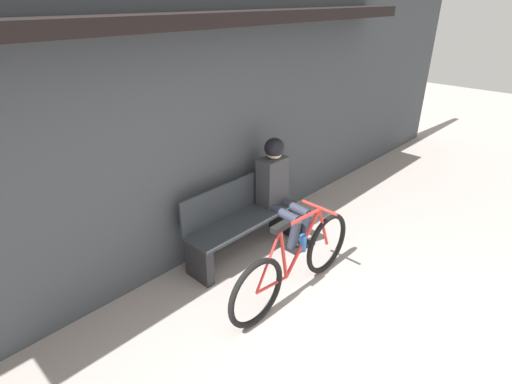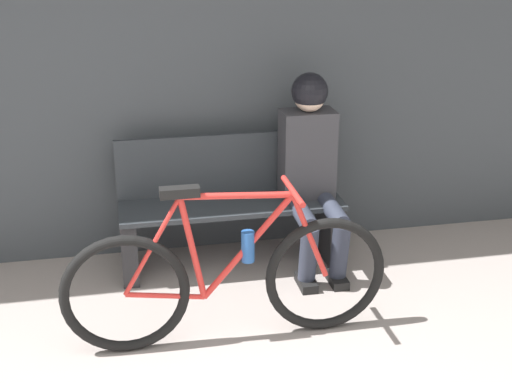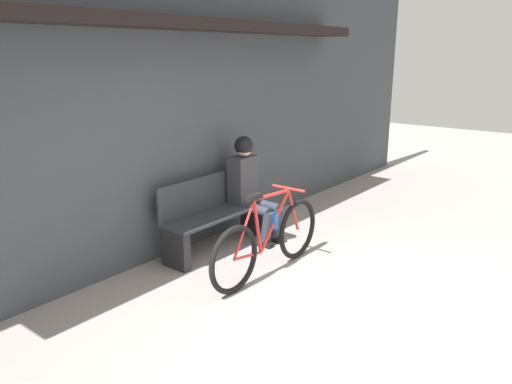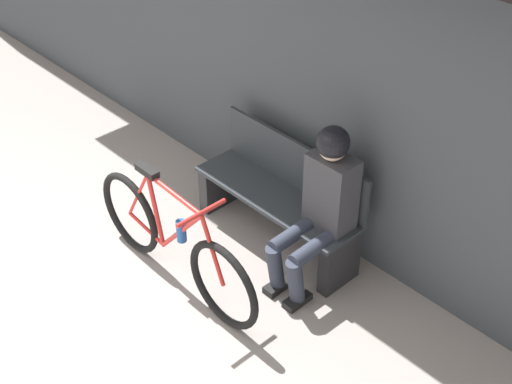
{
  "view_description": "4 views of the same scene",
  "coord_description": "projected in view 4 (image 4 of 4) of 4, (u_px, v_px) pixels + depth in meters",
  "views": [
    {
      "loc": [
        -2.15,
        -0.45,
        2.68
      ],
      "look_at": [
        0.4,
        1.98,
        0.94
      ],
      "focal_mm": 28.0,
      "sensor_mm": 36.0,
      "label": 1
    },
    {
      "loc": [
        -0.15,
        -1.86,
        2.16
      ],
      "look_at": [
        0.6,
        1.79,
        0.71
      ],
      "focal_mm": 50.0,
      "sensor_mm": 36.0,
      "label": 2
    },
    {
      "loc": [
        -3.44,
        -1.41,
        2.22
      ],
      "look_at": [
        0.69,
        1.85,
        0.74
      ],
      "focal_mm": 35.0,
      "sensor_mm": 36.0,
      "label": 3
    },
    {
      "loc": [
        3.59,
        -0.77,
        3.67
      ],
      "look_at": [
        0.63,
        2.01,
        0.67
      ],
      "focal_mm": 50.0,
      "sensor_mm": 36.0,
      "label": 4
    }
  ],
  "objects": [
    {
      "name": "park_bench_near",
      "position": [
        280.0,
        199.0,
        5.46
      ],
      "size": [
        1.43,
        0.42,
        0.85
      ],
      "color": "#2D3338",
      "rests_on": "ground_plane"
    },
    {
      "name": "storefront_wall",
      "position": [
        264.0,
        8.0,
        5.2
      ],
      "size": [
        12.0,
        0.56,
        3.2
      ],
      "color": "#3D4247",
      "rests_on": "ground_plane"
    },
    {
      "name": "person_seated",
      "position": [
        322.0,
        199.0,
        4.9
      ],
      "size": [
        0.34,
        0.63,
        1.26
      ],
      "color": "#2D3342",
      "rests_on": "ground_plane"
    },
    {
      "name": "bicycle",
      "position": [
        174.0,
        244.0,
        5.07
      ],
      "size": [
        1.75,
        0.4,
        0.91
      ],
      "color": "black",
      "rests_on": "ground_plane"
    }
  ]
}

